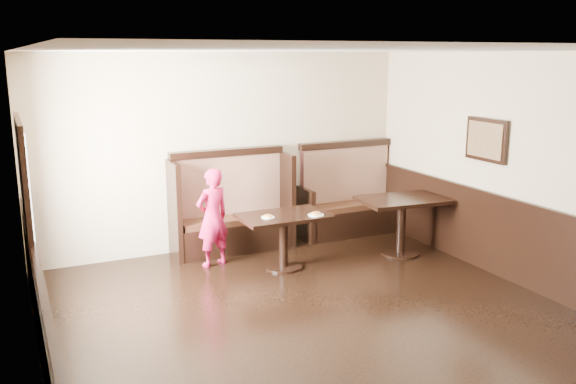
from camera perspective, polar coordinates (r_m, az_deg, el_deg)
ground at (r=6.16m, az=5.63°, el=-14.00°), size 7.00×7.00×0.00m
room_shell at (r=5.98m, az=1.89°, el=-7.78°), size 7.00×7.00×7.00m
booth_main at (r=8.78m, az=-5.33°, el=-2.05°), size 1.75×0.72×1.45m
booth_neighbor at (r=9.60m, az=5.68°, el=-1.05°), size 1.65×0.72×1.45m
table_main at (r=7.97m, az=-0.43°, el=-3.31°), size 1.15×0.72×0.73m
table_neighbor at (r=8.66m, az=10.58°, el=-1.89°), size 1.24×0.87×0.81m
child at (r=8.11m, az=-7.07°, el=-2.38°), size 0.55×0.44×1.32m
pizza_plate_left at (r=7.79m, az=-1.88°, el=-2.31°), size 0.18×0.18×0.03m
pizza_plate_right at (r=7.90m, az=2.63°, el=-2.09°), size 0.21×0.21×0.04m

